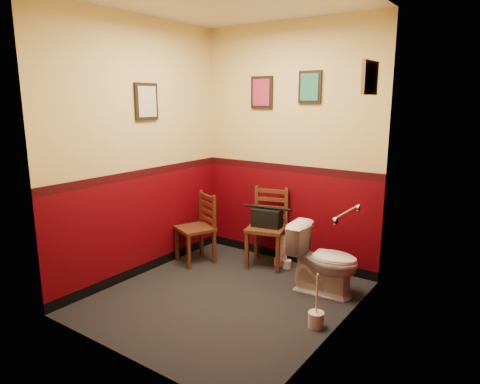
# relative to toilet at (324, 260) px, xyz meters

# --- Properties ---
(floor) EXTENTS (2.20, 2.40, 0.00)m
(floor) POSITION_rel_toilet_xyz_m (-0.72, -0.65, -0.34)
(floor) COLOR black
(floor) RESTS_ON ground
(wall_back) EXTENTS (2.20, 0.00, 2.70)m
(wall_back) POSITION_rel_toilet_xyz_m (-0.72, 0.55, 1.01)
(wall_back) COLOR #50020A
(wall_back) RESTS_ON ground
(wall_front) EXTENTS (2.20, 0.00, 2.70)m
(wall_front) POSITION_rel_toilet_xyz_m (-0.72, -1.85, 1.01)
(wall_front) COLOR #50020A
(wall_front) RESTS_ON ground
(wall_left) EXTENTS (0.00, 2.40, 2.70)m
(wall_left) POSITION_rel_toilet_xyz_m (-1.82, -0.65, 1.01)
(wall_left) COLOR #50020A
(wall_left) RESTS_ON ground
(wall_right) EXTENTS (0.00, 2.40, 2.70)m
(wall_right) POSITION_rel_toilet_xyz_m (0.38, -0.65, 1.01)
(wall_right) COLOR #50020A
(wall_right) RESTS_ON ground
(grab_bar) EXTENTS (0.05, 0.56, 0.06)m
(grab_bar) POSITION_rel_toilet_xyz_m (0.35, -0.40, 0.61)
(grab_bar) COLOR silver
(grab_bar) RESTS_ON wall_right
(framed_print_back_a) EXTENTS (0.28, 0.04, 0.36)m
(framed_print_back_a) POSITION_rel_toilet_xyz_m (-1.07, 0.53, 1.61)
(framed_print_back_a) COLOR black
(framed_print_back_a) RESTS_ON wall_back
(framed_print_back_b) EXTENTS (0.26, 0.04, 0.34)m
(framed_print_back_b) POSITION_rel_toilet_xyz_m (-0.47, 0.53, 1.66)
(framed_print_back_b) COLOR black
(framed_print_back_b) RESTS_ON wall_back
(framed_print_left) EXTENTS (0.04, 0.30, 0.38)m
(framed_print_left) POSITION_rel_toilet_xyz_m (-1.80, -0.55, 1.51)
(framed_print_left) COLOR black
(framed_print_left) RESTS_ON wall_left
(framed_print_right) EXTENTS (0.04, 0.34, 0.28)m
(framed_print_right) POSITION_rel_toilet_xyz_m (0.36, -0.05, 1.71)
(framed_print_right) COLOR olive
(framed_print_right) RESTS_ON wall_right
(toilet) EXTENTS (0.72, 0.44, 0.67)m
(toilet) POSITION_rel_toilet_xyz_m (0.00, 0.00, 0.00)
(toilet) COLOR white
(toilet) RESTS_ON floor
(toilet_brush) EXTENTS (0.13, 0.13, 0.48)m
(toilet_brush) POSITION_rel_toilet_xyz_m (0.23, -0.65, -0.26)
(toilet_brush) COLOR silver
(toilet_brush) RESTS_ON floor
(chair_left) EXTENTS (0.50, 0.50, 0.81)m
(chair_left) POSITION_rel_toilet_xyz_m (-1.56, -0.07, 0.07)
(chair_left) COLOR #552C19
(chair_left) RESTS_ON floor
(chair_right) EXTENTS (0.51, 0.51, 0.89)m
(chair_right) POSITION_rel_toilet_xyz_m (-0.84, 0.32, 0.11)
(chair_right) COLOR #552C19
(chair_right) RESTS_ON floor
(handbag) EXTENTS (0.35, 0.22, 0.24)m
(handbag) POSITION_rel_toilet_xyz_m (-0.83, 0.28, 0.23)
(handbag) COLOR black
(handbag) RESTS_ON chair_right
(tp_stack) EXTENTS (0.21, 0.13, 0.36)m
(tp_stack) POSITION_rel_toilet_xyz_m (-0.65, 0.34, -0.18)
(tp_stack) COLOR silver
(tp_stack) RESTS_ON floor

